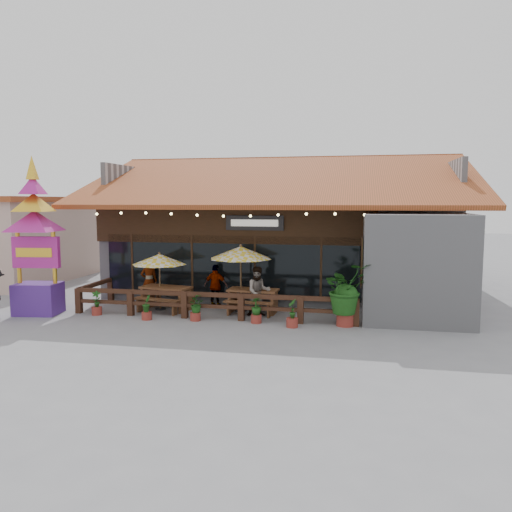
% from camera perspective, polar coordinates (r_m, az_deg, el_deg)
% --- Properties ---
extents(ground, '(100.00, 100.00, 0.00)m').
position_cam_1_polar(ground, '(17.35, 0.30, -7.09)').
color(ground, gray).
rests_on(ground, ground).
extents(restaurant_building, '(15.50, 14.73, 6.09)m').
position_cam_1_polar(restaurant_building, '(23.44, 4.00, 1.85)').
color(restaurant_building, '#A1A1A6').
rests_on(restaurant_building, ground).
extents(patio_railing, '(10.00, 2.60, 0.92)m').
position_cam_1_polar(patio_railing, '(17.52, -7.14, -4.94)').
color(patio_railing, '#422517').
rests_on(patio_railing, ground).
extents(umbrella_left, '(2.36, 2.36, 2.15)m').
position_cam_1_polar(umbrella_left, '(18.69, -10.99, -0.40)').
color(umbrella_left, brown).
rests_on(umbrella_left, ground).
extents(umbrella_right, '(2.49, 2.49, 2.46)m').
position_cam_1_polar(umbrella_right, '(18.07, -1.75, 0.36)').
color(umbrella_right, brown).
rests_on(umbrella_right, ground).
extents(picnic_table_left, '(2.10, 1.90, 0.88)m').
position_cam_1_polar(picnic_table_left, '(18.77, -10.24, -4.31)').
color(picnic_table_left, brown).
rests_on(picnic_table_left, ground).
extents(picnic_table_right, '(1.88, 1.65, 0.86)m').
position_cam_1_polar(picnic_table_right, '(18.04, -0.33, -4.68)').
color(picnic_table_right, brown).
rests_on(picnic_table_right, ground).
extents(thai_sign_tower, '(2.50, 2.50, 6.01)m').
position_cam_1_polar(thai_sign_tower, '(19.18, -23.96, 3.25)').
color(thai_sign_tower, '#4C2484').
rests_on(thai_sign_tower, ground).
extents(tropical_plant, '(1.96, 1.91, 2.06)m').
position_cam_1_polar(tropical_plant, '(16.28, 10.21, -3.84)').
color(tropical_plant, maroon).
rests_on(tropical_plant, ground).
extents(diner_a, '(0.76, 0.65, 1.77)m').
position_cam_1_polar(diner_a, '(20.06, -12.13, -2.83)').
color(diner_a, '#331D10').
rests_on(diner_a, ground).
extents(diner_b, '(1.01, 0.89, 1.74)m').
position_cam_1_polar(diner_b, '(17.48, 0.29, -4.06)').
color(diner_b, '#331D10').
rests_on(diner_b, ground).
extents(diner_c, '(0.99, 0.51, 1.62)m').
position_cam_1_polar(diner_c, '(19.06, -4.62, -3.40)').
color(diner_c, '#331D10').
rests_on(diner_c, ground).
extents(planter_a, '(0.36, 0.36, 0.87)m').
position_cam_1_polar(planter_a, '(18.60, -17.75, -5.32)').
color(planter_a, maroon).
rests_on(planter_a, ground).
extents(planter_b, '(0.34, 0.34, 0.84)m').
position_cam_1_polar(planter_b, '(17.42, -12.40, -5.90)').
color(planter_b, maroon).
rests_on(planter_b, ground).
extents(planter_c, '(0.69, 0.68, 0.86)m').
position_cam_1_polar(planter_c, '(16.98, -6.95, -5.75)').
color(planter_c, maroon).
rests_on(planter_c, ground).
extents(planter_d, '(0.46, 0.46, 0.87)m').
position_cam_1_polar(planter_d, '(16.55, 0.03, -6.26)').
color(planter_d, maroon).
rests_on(planter_d, ground).
extents(planter_e, '(0.37, 0.38, 0.92)m').
position_cam_1_polar(planter_e, '(16.06, 4.16, -6.79)').
color(planter_e, maroon).
rests_on(planter_e, ground).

